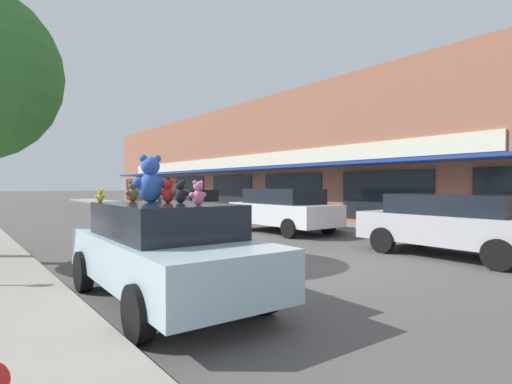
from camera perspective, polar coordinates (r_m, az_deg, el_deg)
name	(u,v)px	position (r m, az deg, el deg)	size (l,w,h in m)	color
ground_plane	(312,267)	(9.11, 8.03, -10.52)	(260.00, 260.00, 0.00)	#514F4C
sidewalk_far	(452,240)	(14.18, 26.15, -6.13)	(2.73, 90.00, 0.17)	gray
storefront_row	(299,163)	(28.69, 6.11, 4.11)	(13.11, 38.91, 6.78)	#9E6047
plush_art_car	(164,249)	(6.43, -12.95, -7.97)	(2.10, 4.50, 1.53)	#ADC6D1
teddy_bear_giant	(150,180)	(6.71, -14.87, 1.74)	(0.59, 0.39, 0.78)	blue
teddy_bear_yellow	(100,196)	(7.14, -21.38, -0.51)	(0.16, 0.10, 0.22)	yellow
teddy_bear_brown	(133,191)	(7.16, -17.22, 0.09)	(0.28, 0.20, 0.37)	olive
teddy_bear_red	(168,192)	(6.60, -12.46, 0.07)	(0.26, 0.25, 0.38)	red
teddy_bear_pink	(198,193)	(5.68, -8.28, -0.18)	(0.26, 0.17, 0.35)	pink
teddy_bear_cream	(159,193)	(7.31, -13.64, -0.20)	(0.16, 0.21, 0.28)	beige
teddy_bear_green	(155,193)	(7.19, -14.29, -0.21)	(0.21, 0.13, 0.29)	green
teddy_bear_black	(180,192)	(6.43, -10.74, 0.03)	(0.27, 0.23, 0.37)	black
parked_car_far_left	(453,223)	(11.29, 26.32, -3.97)	(2.06, 4.59, 1.58)	#B7B7BC
parked_car_far_center	(283,209)	(15.32, 3.88, -2.43)	(2.12, 4.53, 1.68)	silver
parked_car_far_right	(191,203)	(21.48, -9.34, -1.59)	(2.07, 4.44, 1.58)	#336B3D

